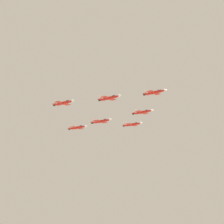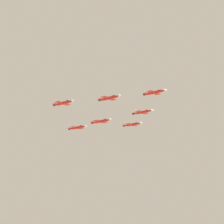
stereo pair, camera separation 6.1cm
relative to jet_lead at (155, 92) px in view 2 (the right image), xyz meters
name	(u,v)px [view 2 (the right image)]	position (x,y,z in m)	size (l,w,h in m)	color
jet_lead	(155,92)	(0.00, 0.00, 0.00)	(12.62, 11.28, 3.15)	red
jet_left_wingman	(143,112)	(-23.81, 0.05, -4.98)	(12.75, 11.25, 3.17)	red
jet_right_wingman	(110,98)	(-3.88, -23.50, -3.36)	(12.97, 11.45, 3.22)	red
jet_left_outer	(133,124)	(-47.63, 0.10, -7.25)	(12.57, 11.44, 3.16)	red
jet_right_outer	(64,103)	(-7.77, -46.99, -6.33)	(12.85, 11.34, 3.19)	red
jet_slot_rear	(101,121)	(-27.70, -23.45, -10.61)	(12.87, 11.32, 3.19)	red
jet_trailing	(78,127)	(-41.55, -35.17, -11.96)	(12.67, 11.35, 3.16)	red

